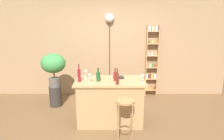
{
  "coord_description": "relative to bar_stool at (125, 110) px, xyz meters",
  "views": [
    {
      "loc": [
        0.04,
        -3.53,
        2.09
      ],
      "look_at": [
        0.05,
        0.55,
        1.05
      ],
      "focal_mm": 32.2,
      "sensor_mm": 36.0,
      "label": 1
    }
  ],
  "objects": [
    {
      "name": "ground",
      "position": [
        -0.27,
        0.3,
        -0.54
      ],
      "size": [
        12.0,
        12.0,
        0.0
      ],
      "primitive_type": "plane",
      "color": "brown"
    },
    {
      "name": "spice_shelf",
      "position": [
        0.85,
        2.11,
        0.46
      ],
      "size": [
        0.33,
        0.14,
        1.94
      ],
      "color": "tan",
      "rests_on": "ground"
    },
    {
      "name": "kitchen_counter",
      "position": [
        -0.27,
        0.6,
        -0.08
      ],
      "size": [
        1.39,
        0.75,
        0.9
      ],
      "color": "#A87F51",
      "rests_on": "ground"
    },
    {
      "name": "bottle_spirits_clear",
      "position": [
        -0.87,
        0.51,
        0.5
      ],
      "size": [
        0.06,
        0.06,
        0.35
      ],
      "color": "maroon",
      "rests_on": "kitchen_counter"
    },
    {
      "name": "bottle_vinegar",
      "position": [
        -0.5,
        0.54,
        0.46
      ],
      "size": [
        0.08,
        0.08,
        0.26
      ],
      "color": "#194C23",
      "rests_on": "kitchen_counter"
    },
    {
      "name": "back_wall",
      "position": [
        -0.27,
        2.25,
        0.86
      ],
      "size": [
        6.4,
        0.1,
        2.8
      ],
      "primitive_type": "cube",
      "color": "#997551",
      "rests_on": "ground"
    },
    {
      "name": "wine_glass_left",
      "position": [
        -0.66,
        0.46,
        0.48
      ],
      "size": [
        0.07,
        0.07,
        0.16
      ],
      "color": "silver",
      "rests_on": "kitchen_counter"
    },
    {
      "name": "wine_glass_center",
      "position": [
        -0.77,
        0.76,
        0.48
      ],
      "size": [
        0.07,
        0.07,
        0.16
      ],
      "color": "silver",
      "rests_on": "kitchen_counter"
    },
    {
      "name": "bar_stool",
      "position": [
        0.0,
        0.0,
        0.0
      ],
      "size": [
        0.33,
        0.33,
        0.73
      ],
      "color": "#997047",
      "rests_on": "ground"
    },
    {
      "name": "plant_stool",
      "position": [
        -1.62,
        1.4,
        -0.29
      ],
      "size": [
        0.3,
        0.3,
        0.5
      ],
      "primitive_type": "cylinder",
      "color": "#2D2823",
      "rests_on": "ground"
    },
    {
      "name": "bottle_sauce_amber",
      "position": [
        -0.17,
        0.57,
        0.46
      ],
      "size": [
        0.06,
        0.06,
        0.25
      ],
      "color": "maroon",
      "rests_on": "kitchen_counter"
    },
    {
      "name": "pendant_globe_light",
      "position": [
        -0.3,
        2.14,
        1.55
      ],
      "size": [
        0.22,
        0.22,
        2.23
      ],
      "color": "black",
      "rests_on": "ground"
    },
    {
      "name": "cookbook",
      "position": [
        -0.1,
        0.74,
        0.38
      ],
      "size": [
        0.23,
        0.18,
        0.03
      ],
      "primitive_type": "cube",
      "rotation": [
        0.0,
        0.0,
        0.15
      ],
      "color": "black",
      "rests_on": "kitchen_counter"
    },
    {
      "name": "bottle_wine_red",
      "position": [
        -0.13,
        0.34,
        0.48
      ],
      "size": [
        0.06,
        0.06,
        0.3
      ],
      "color": "#5B2319",
      "rests_on": "kitchen_counter"
    },
    {
      "name": "potted_plant",
      "position": [
        -1.62,
        1.4,
        0.49
      ],
      "size": [
        0.58,
        0.52,
        0.81
      ],
      "color": "#514C47",
      "rests_on": "plant_stool"
    },
    {
      "name": "wine_glass_right",
      "position": [
        0.35,
        0.4,
        0.48
      ],
      "size": [
        0.07,
        0.07,
        0.16
      ],
      "color": "silver",
      "rests_on": "kitchen_counter"
    }
  ]
}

